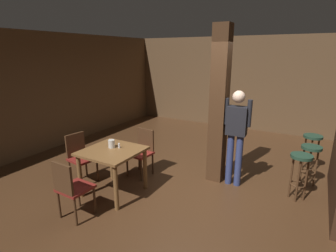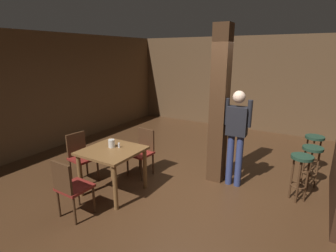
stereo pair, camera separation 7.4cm
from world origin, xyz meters
name	(u,v)px [view 1 (the left image)]	position (x,y,z in m)	size (l,w,h in m)	color
ground_plane	(191,193)	(0.00, 0.00, 0.00)	(10.80, 10.80, 0.00)	#422816
wall_back	(255,84)	(0.00, 4.50, 1.40)	(8.00, 0.10, 2.80)	brown
wall_left	(34,94)	(-4.00, 0.00, 1.40)	(0.10, 9.00, 2.80)	brown
pillar	(219,107)	(0.17, 0.75, 1.40)	(0.28, 0.28, 2.80)	#422816
dining_table	(113,158)	(-1.16, -0.61, 0.64)	(0.91, 0.91, 0.78)	brown
chair_south	(71,187)	(-1.19, -1.47, 0.51)	(0.43, 0.43, 0.89)	maroon
chair_west	(80,155)	(-1.99, -0.57, 0.51)	(0.48, 0.48, 0.89)	maroon
chair_north	(142,150)	(-1.15, 0.22, 0.51)	(0.45, 0.45, 0.89)	maroon
napkin_cup	(112,144)	(-1.24, -0.53, 0.85)	(0.11, 0.11, 0.14)	beige
salt_shaker	(119,146)	(-1.12, -0.48, 0.82)	(0.03, 0.03, 0.08)	silver
standing_person	(236,132)	(0.52, 0.69, 1.00)	(0.47, 0.22, 1.72)	black
bar_stool_near	(300,167)	(1.58, 0.72, 0.57)	(0.33, 0.33, 0.78)	#1E3828
bar_stool_mid	(310,156)	(1.70, 1.35, 0.55)	(0.34, 0.34, 0.74)	#1E3828
bar_stool_far	(312,144)	(1.70, 2.07, 0.56)	(0.35, 0.35, 0.74)	#1E3828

